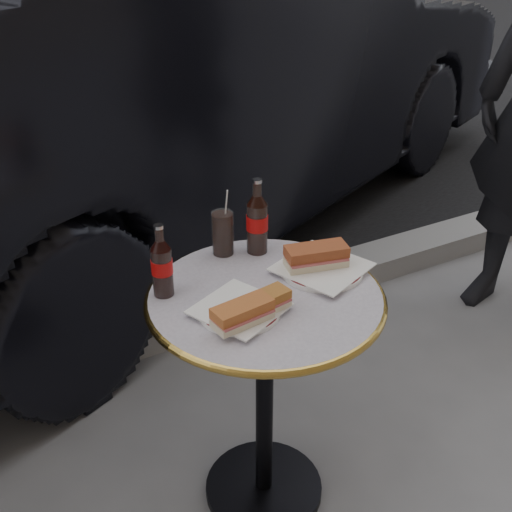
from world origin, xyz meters
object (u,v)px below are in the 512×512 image
bistro_table (264,402)px  plate_right (322,269)px  cola_glass (223,233)px  parked_car (190,78)px  cola_bottle_left (161,260)px  plate_left (239,311)px  cola_bottle_right (257,216)px

bistro_table → plate_right: (0.19, 0.03, 0.37)m
bistro_table → cola_glass: cola_glass is taller
bistro_table → plate_right: bearing=7.5°
plate_right → cola_glass: bearing=130.6°
bistro_table → parked_car: bearing=71.7°
cola_glass → plate_right: bearing=-49.4°
bistro_table → cola_glass: bearing=89.8°
cola_bottle_left → bistro_table: bearing=-29.0°
plate_right → plate_left: bearing=-166.7°
plate_left → cola_glass: 0.31m
cola_bottle_left → cola_glass: cola_bottle_left is taller
bistro_table → parked_car: 2.08m
cola_bottle_right → cola_glass: bearing=157.4°
plate_right → cola_bottle_right: size_ratio=1.02×
cola_bottle_left → cola_bottle_right: bearing=14.6°
plate_left → cola_bottle_right: 0.33m
bistro_table → cola_bottle_right: (0.09, 0.21, 0.48)m
parked_car → cola_bottle_right: bearing=138.4°
plate_right → cola_bottle_right: 0.23m
plate_right → parked_car: parked_car is taller
plate_right → parked_car: size_ratio=0.05×
plate_left → parked_car: 2.11m
plate_left → cola_bottle_left: bearing=127.7°
bistro_table → plate_left: 0.39m
cola_bottle_left → cola_bottle_right: (0.32, 0.08, 0.01)m
plate_right → cola_bottle_right: cola_bottle_right is taller
plate_left → cola_bottle_right: cola_bottle_right is taller
parked_car → cola_bottle_left: bearing=130.4°
bistro_table → cola_glass: size_ratio=5.72×
cola_glass → cola_bottle_right: bearing=-22.6°
plate_right → cola_bottle_right: bearing=118.4°
bistro_table → plate_right: 0.42m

